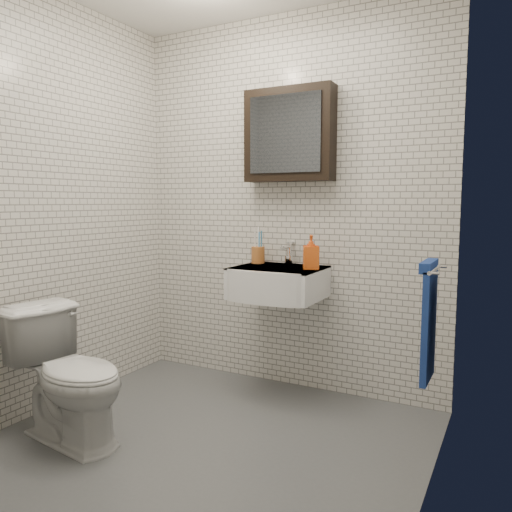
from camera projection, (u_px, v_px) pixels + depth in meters
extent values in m
cube|color=#505458|center=(207.00, 442.00, 2.63)|extent=(2.20, 2.00, 0.01)
cube|color=silver|center=(286.00, 204.00, 3.38)|extent=(2.20, 0.02, 2.50)
cube|color=silver|center=(32.00, 207.00, 1.62)|extent=(2.20, 0.02, 2.50)
cube|color=silver|center=(52.00, 205.00, 3.01)|extent=(0.02, 2.00, 2.50)
cube|color=silver|center=(434.00, 206.00, 1.99)|extent=(0.02, 2.00, 2.50)
cube|color=white|center=(279.00, 283.00, 3.21)|extent=(0.55, 0.45, 0.20)
cylinder|color=silver|center=(280.00, 269.00, 3.22)|extent=(0.31, 0.31, 0.02)
cylinder|color=silver|center=(280.00, 267.00, 3.22)|extent=(0.04, 0.04, 0.01)
cube|color=white|center=(279.00, 268.00, 3.20)|extent=(0.55, 0.45, 0.01)
cylinder|color=silver|center=(289.00, 260.00, 3.34)|extent=(0.06, 0.06, 0.06)
cylinder|color=silver|center=(289.00, 251.00, 3.33)|extent=(0.03, 0.03, 0.08)
cylinder|color=silver|center=(285.00, 247.00, 3.28)|extent=(0.02, 0.12, 0.02)
cube|color=silver|center=(291.00, 242.00, 3.35)|extent=(0.02, 0.09, 0.01)
cube|color=black|center=(289.00, 135.00, 3.24)|extent=(0.60, 0.14, 0.60)
cube|color=#3F444C|center=(285.00, 134.00, 3.18)|extent=(0.49, 0.01, 0.49)
cylinder|color=silver|center=(434.00, 269.00, 2.34)|extent=(0.02, 0.30, 0.02)
cylinder|color=silver|center=(443.00, 267.00, 2.45)|extent=(0.04, 0.02, 0.02)
cylinder|color=silver|center=(435.00, 273.00, 2.22)|extent=(0.04, 0.02, 0.02)
cube|color=#213C9A|center=(429.00, 325.00, 2.38)|extent=(0.03, 0.26, 0.54)
cube|color=#213C9A|center=(429.00, 266.00, 2.35)|extent=(0.05, 0.26, 0.05)
cylinder|color=#B5662D|center=(258.00, 255.00, 3.40)|extent=(0.11, 0.11, 0.11)
cylinder|color=white|center=(255.00, 244.00, 3.39)|extent=(0.02, 0.03, 0.21)
cylinder|color=#3A85BC|center=(259.00, 246.00, 3.38)|extent=(0.02, 0.02, 0.19)
cylinder|color=white|center=(258.00, 243.00, 3.41)|extent=(0.03, 0.04, 0.23)
cylinder|color=#3A85BC|center=(261.00, 245.00, 3.40)|extent=(0.03, 0.05, 0.20)
imported|color=orange|center=(311.00, 252.00, 3.10)|extent=(0.13, 0.13, 0.21)
imported|color=silver|center=(70.00, 375.00, 2.63)|extent=(0.75, 0.50, 0.71)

